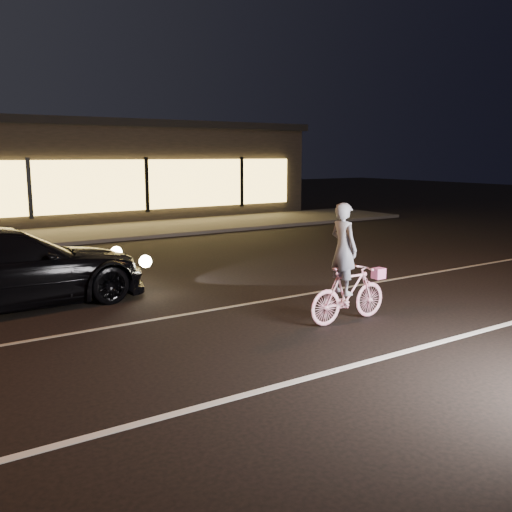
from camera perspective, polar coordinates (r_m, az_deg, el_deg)
ground at (r=8.68m, az=-0.16°, el=-8.76°), size 90.00×90.00×0.00m
lane_stripe_near at (r=7.54m, az=6.21°, el=-11.76°), size 60.00×0.12×0.01m
lane_stripe_far at (r=10.33m, az=-6.27°, el=-5.68°), size 60.00×0.10×0.01m
sidewalk at (r=20.56m, az=-20.40°, el=1.81°), size 30.00×4.00×0.12m
storefront at (r=26.24m, az=-23.68°, el=7.85°), size 25.40×8.42×4.20m
cyclist at (r=9.70m, az=9.11°, el=-2.41°), size 1.62×0.56×2.03m
sedan at (r=11.42m, az=-23.86°, el=-1.10°), size 5.36×2.52×1.51m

